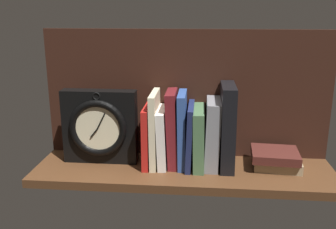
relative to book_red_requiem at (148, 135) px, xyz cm
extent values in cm
cube|color=#4C2D19|center=(11.13, -3.06, -10.32)|extent=(89.27, 24.51, 2.50)
cube|color=black|center=(11.13, 8.60, 11.04)|extent=(89.27, 1.20, 40.22)
cube|color=red|center=(0.00, 0.00, 0.00)|extent=(1.92, 14.90, 18.15)
cube|color=beige|center=(2.16, 0.00, 2.10)|extent=(2.08, 14.83, 22.35)
cube|color=silver|center=(4.61, 0.00, -0.40)|extent=(3.12, 14.34, 17.42)
cube|color=maroon|center=(7.59, 0.00, 2.31)|extent=(3.94, 12.29, 22.87)
cube|color=#2D4C8E|center=(10.51, 0.00, 2.10)|extent=(2.73, 13.35, 22.38)
cube|color=#192147|center=(12.77, 0.00, 0.30)|extent=(2.15, 15.70, 18.78)
cube|color=#476B44|center=(15.48, 0.00, -0.19)|extent=(3.58, 15.99, 17.82)
cube|color=gray|center=(19.43, 0.00, 1.08)|extent=(4.58, 13.91, 20.40)
cube|color=black|center=(23.80, 0.00, 3.43)|extent=(4.28, 15.25, 25.03)
cube|color=black|center=(-14.75, 0.24, 2.24)|extent=(22.63, 4.69, 22.63)
torus|color=black|center=(-14.75, -2.51, 2.50)|extent=(17.53, 2.15, 17.53)
cylinder|color=beige|center=(-14.75, -2.51, 2.50)|extent=(14.14, 0.60, 14.14)
cube|color=black|center=(-15.84, -3.01, 1.16)|extent=(2.42, 0.30, 2.87)
cube|color=black|center=(-13.49, -3.01, 4.97)|extent=(2.79, 0.30, 5.06)
torus|color=black|center=(-14.75, -2.11, 12.27)|extent=(2.44, 0.44, 2.44)
cube|color=#9E8966|center=(39.04, -0.16, -7.61)|extent=(14.58, 11.55, 2.93)
cube|color=#471E19|center=(38.19, -0.35, -4.89)|extent=(14.48, 12.97, 2.51)
camera|label=1|loc=(15.89, -106.73, 37.00)|focal=40.04mm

